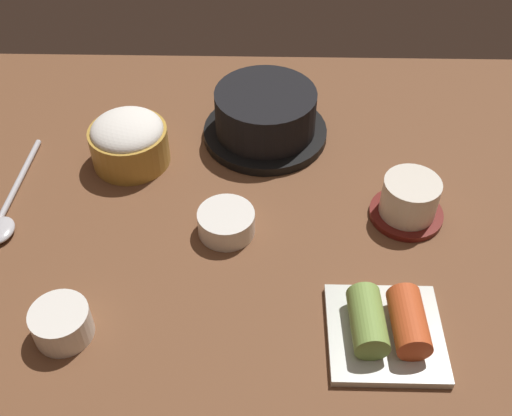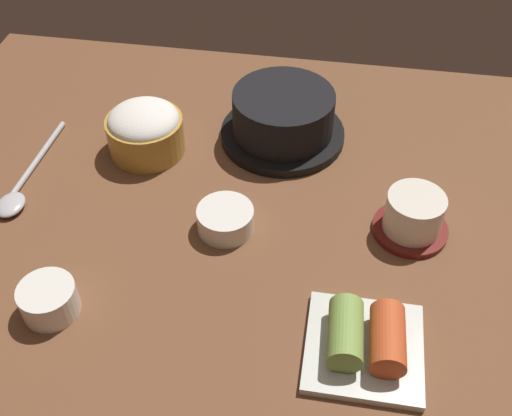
% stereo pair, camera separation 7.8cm
% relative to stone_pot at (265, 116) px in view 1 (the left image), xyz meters
% --- Properties ---
extents(dining_table, '(1.00, 0.76, 0.02)m').
position_rel_stone_pot_xyz_m(dining_table, '(-0.03, -0.16, -0.05)').
color(dining_table, brown).
rests_on(dining_table, ground).
extents(stone_pot, '(0.18, 0.18, 0.08)m').
position_rel_stone_pot_xyz_m(stone_pot, '(0.00, 0.00, 0.00)').
color(stone_pot, black).
rests_on(stone_pot, dining_table).
extents(rice_bowl, '(0.11, 0.11, 0.07)m').
position_rel_stone_pot_xyz_m(rice_bowl, '(-0.19, -0.06, -0.00)').
color(rice_bowl, '#B78C38').
rests_on(rice_bowl, dining_table).
extents(tea_cup_with_saucer, '(0.09, 0.09, 0.06)m').
position_rel_stone_pot_xyz_m(tea_cup_with_saucer, '(0.18, -0.16, -0.01)').
color(tea_cup_with_saucer, maroon).
rests_on(tea_cup_with_saucer, dining_table).
extents(banchan_cup_center, '(0.07, 0.07, 0.03)m').
position_rel_stone_pot_xyz_m(banchan_cup_center, '(-0.05, -0.19, -0.02)').
color(banchan_cup_center, white).
rests_on(banchan_cup_center, dining_table).
extents(kimchi_plate, '(0.12, 0.12, 0.05)m').
position_rel_stone_pot_xyz_m(kimchi_plate, '(0.13, -0.34, -0.02)').
color(kimchi_plate, silver).
rests_on(kimchi_plate, dining_table).
extents(side_bowl_near, '(0.06, 0.06, 0.04)m').
position_rel_stone_pot_xyz_m(side_bowl_near, '(-0.21, -0.35, -0.02)').
color(side_bowl_near, white).
rests_on(side_bowl_near, dining_table).
extents(spoon, '(0.04, 0.20, 0.01)m').
position_rel_stone_pot_xyz_m(spoon, '(-0.33, -0.17, -0.03)').
color(spoon, '#B7B7BC').
rests_on(spoon, dining_table).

